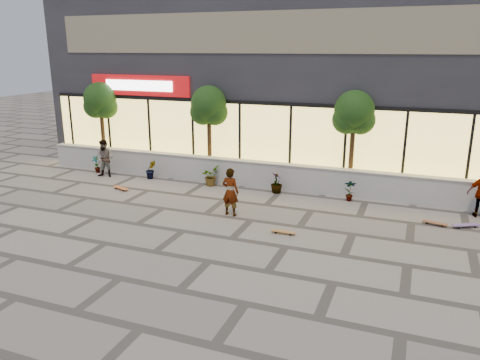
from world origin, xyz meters
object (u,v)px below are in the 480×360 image
(tree_mideast, at_px, (354,115))
(skateboard_center, at_px, (283,232))
(skateboard_right_near, at_px, (435,223))
(skateboard_right_far, at_px, (466,225))
(skater_center, at_px, (230,192))
(tree_west, at_px, (100,102))
(skateboard_left, at_px, (121,188))
(skater_left, at_px, (105,159))
(tree_midwest, at_px, (209,108))

(tree_mideast, bearing_deg, skateboard_center, -102.90)
(skateboard_right_near, bearing_deg, skateboard_right_far, 20.23)
(skater_center, bearing_deg, skateboard_right_far, -162.66)
(tree_mideast, relative_size, skater_center, 2.40)
(tree_west, xyz_separation_m, skater_center, (8.19, -4.21, -2.17))
(skateboard_left, xyz_separation_m, skateboard_right_near, (11.54, 0.39, -0.00))
(tree_west, distance_m, skateboard_left, 5.24)
(skater_left, relative_size, skateboard_right_near, 2.11)
(tree_midwest, distance_m, skateboard_right_far, 10.73)
(tree_west, height_order, skater_center, tree_west)
(tree_west, height_order, tree_mideast, same)
(tree_midwest, distance_m, skater_left, 5.01)
(skateboard_center, bearing_deg, skateboard_left, 163.72)
(tree_west, distance_m, skateboard_right_far, 15.98)
(skater_center, xyz_separation_m, skateboard_center, (2.12, -0.96, -0.74))
(tree_midwest, relative_size, skateboard_right_near, 5.07)
(tree_west, distance_m, skateboard_center, 11.90)
(skater_left, relative_size, skateboard_left, 2.01)
(skater_center, height_order, skateboard_left, skater_center)
(skateboard_left, bearing_deg, tree_mideast, 38.13)
(skater_center, relative_size, skateboard_left, 2.01)
(tree_midwest, height_order, skater_left, tree_midwest)
(tree_midwest, xyz_separation_m, skateboard_right_near, (9.09, -2.72, -2.91))
(skateboard_center, bearing_deg, skateboard_right_far, 25.93)
(skater_center, bearing_deg, tree_west, -22.26)
(tree_west, height_order, skater_left, tree_west)
(skateboard_center, bearing_deg, tree_west, 152.94)
(tree_midwest, bearing_deg, skater_left, -157.96)
(tree_mideast, height_order, skateboard_center, tree_mideast)
(tree_midwest, bearing_deg, skateboard_right_far, -14.60)
(skater_left, distance_m, skateboard_left, 2.37)
(skater_center, distance_m, skateboard_right_near, 6.62)
(skateboard_center, xyz_separation_m, skateboard_right_near, (4.28, 2.45, 0.00))
(skateboard_center, xyz_separation_m, skateboard_right_far, (5.18, 2.57, 0.01))
(skateboard_right_far, bearing_deg, skateboard_left, 154.39)
(tree_west, xyz_separation_m, tree_mideast, (11.50, 0.00, 0.00))
(tree_mideast, bearing_deg, tree_midwest, 180.00)
(tree_mideast, bearing_deg, skateboard_right_near, -41.31)
(tree_mideast, height_order, skateboard_right_far, tree_mideast)
(tree_west, relative_size, skateboard_right_far, 4.58)
(skateboard_right_near, xyz_separation_m, skateboard_right_far, (0.91, 0.12, 0.01))
(skater_left, xyz_separation_m, skateboard_right_near, (13.28, -1.02, -0.74))
(skateboard_center, height_order, skateboard_right_near, skateboard_right_near)
(skateboard_left, xyz_separation_m, skateboard_right_far, (12.44, 0.51, 0.01))
(skater_center, bearing_deg, tree_midwest, -52.46)
(skateboard_right_far, bearing_deg, tree_midwest, 137.45)
(tree_west, relative_size, skateboard_left, 4.83)
(skateboard_right_far, bearing_deg, tree_mideast, 118.98)
(tree_west, bearing_deg, skater_left, -52.27)
(skateboard_left, distance_m, skateboard_right_near, 11.54)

